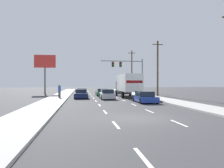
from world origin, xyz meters
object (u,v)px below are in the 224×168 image
at_px(car_yellow, 82,92).
at_px(car_navy, 81,94).
at_px(car_green, 102,92).
at_px(utility_pole_mid, 158,68).
at_px(roadside_billboard, 45,66).
at_px(car_blue, 145,97).
at_px(utility_pole_far, 132,71).
at_px(pedestrian_near_corner, 59,91).
at_px(traffic_signal_mast, 125,68).
at_px(box_truck, 128,84).
at_px(car_silver, 107,94).

bearing_deg(car_yellow, car_navy, -91.08).
xyz_separation_m(car_green, utility_pole_mid, (9.07, -1.78, 4.16)).
xyz_separation_m(car_navy, roadside_billboard, (-7.30, 14.94, 5.06)).
relative_size(car_green, car_blue, 1.04).
relative_size(car_blue, utility_pole_mid, 0.49).
bearing_deg(utility_pole_far, roadside_billboard, -163.11).
relative_size(car_navy, car_green, 0.92).
xyz_separation_m(car_yellow, pedestrian_near_corner, (-3.09, -6.52, 0.51)).
relative_size(utility_pole_mid, roadside_billboard, 1.16).
height_order(traffic_signal_mast, roadside_billboard, roadside_billboard).
bearing_deg(roadside_billboard, car_navy, -63.96).
relative_size(box_truck, utility_pole_mid, 1.00).
height_order(car_green, car_blue, car_blue).
distance_m(car_blue, traffic_signal_mast, 18.56).
distance_m(car_blue, utility_pole_mid, 13.37).
distance_m(car_silver, utility_pole_far, 24.63).
xyz_separation_m(car_green, utility_pole_far, (8.69, 15.14, 4.60)).
bearing_deg(car_navy, utility_pole_far, 59.71).
distance_m(car_navy, car_green, 6.70).
distance_m(car_green, car_silver, 7.43).
relative_size(box_truck, traffic_signal_mast, 1.12).
bearing_deg(traffic_signal_mast, pedestrian_near_corner, -137.30).
bearing_deg(car_navy, car_silver, -26.62).
relative_size(car_yellow, car_silver, 0.99).
bearing_deg(utility_pole_far, pedestrian_near_corner, -125.89).
bearing_deg(traffic_signal_mast, car_silver, -112.50).
bearing_deg(traffic_signal_mast, box_truck, -99.47).
height_order(car_yellow, roadside_billboard, roadside_billboard).
bearing_deg(car_yellow, car_green, -12.02).
bearing_deg(car_blue, car_navy, 132.90).
bearing_deg(traffic_signal_mast, utility_pole_mid, -57.90).
bearing_deg(car_silver, car_yellow, 112.04).
distance_m(utility_pole_mid, roadside_billboard, 22.73).
bearing_deg(car_green, roadside_billboard, 139.48).
xyz_separation_m(roadside_billboard, pedestrian_near_corner, (4.33, -15.03, -4.57)).
bearing_deg(utility_pole_mid, car_blue, -116.31).
relative_size(car_yellow, utility_pole_far, 0.45).
xyz_separation_m(car_silver, traffic_signal_mast, (5.05, 12.18, 4.54)).
distance_m(car_green, traffic_signal_mast, 8.27).
distance_m(car_yellow, pedestrian_near_corner, 7.24).
xyz_separation_m(car_blue, traffic_signal_mast, (1.54, 17.92, 4.57)).
xyz_separation_m(car_green, car_blue, (3.44, -13.18, 0.02)).
bearing_deg(utility_pole_far, traffic_signal_mast, -109.68).
bearing_deg(traffic_signal_mast, car_green, -136.33).
bearing_deg(car_navy, car_blue, -47.10).
xyz_separation_m(traffic_signal_mast, pedestrian_near_corner, (-11.44, -10.55, -4.08)).
height_order(utility_pole_mid, utility_pole_far, utility_pole_far).
distance_m(car_green, pedestrian_near_corner, 8.70).
xyz_separation_m(car_silver, pedestrian_near_corner, (-6.39, 1.63, 0.46)).
bearing_deg(traffic_signal_mast, utility_pole_far, 70.32).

